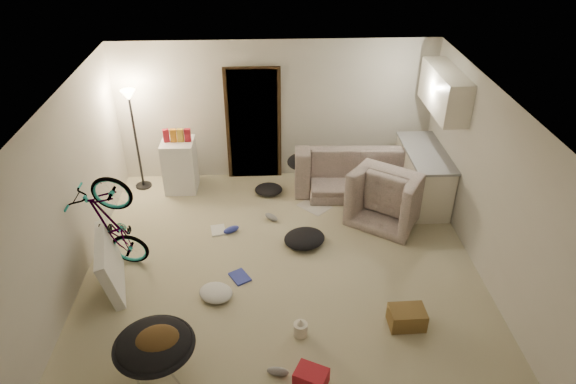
{
  "coord_description": "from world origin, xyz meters",
  "views": [
    {
      "loc": [
        -0.19,
        -5.36,
        4.75
      ],
      "look_at": [
        0.1,
        0.6,
        1.07
      ],
      "focal_mm": 32.0,
      "sensor_mm": 36.0,
      "label": 1
    }
  ],
  "objects_px": {
    "mini_fridge": "(180,165)",
    "drink_case_a": "(407,317)",
    "sofa": "(357,171)",
    "tv_box": "(110,264)",
    "armchair": "(392,197)",
    "drink_case_b": "(311,378)",
    "kitchen_counter": "(422,177)",
    "bicycle": "(116,243)",
    "saucer_chair": "(155,351)",
    "juicer": "(301,328)",
    "floor_lamp": "(132,119)"
  },
  "relations": [
    {
      "from": "mini_fridge",
      "to": "drink_case_a",
      "type": "height_order",
      "value": "mini_fridge"
    },
    {
      "from": "sofa",
      "to": "tv_box",
      "type": "xyz_separation_m",
      "value": [
        -3.7,
        -2.41,
        0.04
      ]
    },
    {
      "from": "armchair",
      "to": "drink_case_b",
      "type": "distance_m",
      "value": 3.6
    },
    {
      "from": "sofa",
      "to": "tv_box",
      "type": "distance_m",
      "value": 4.41
    },
    {
      "from": "kitchen_counter",
      "to": "bicycle",
      "type": "distance_m",
      "value": 4.99
    },
    {
      "from": "saucer_chair",
      "to": "juicer",
      "type": "height_order",
      "value": "saucer_chair"
    },
    {
      "from": "floor_lamp",
      "to": "drink_case_a",
      "type": "distance_m",
      "value": 5.38
    },
    {
      "from": "sofa",
      "to": "armchair",
      "type": "distance_m",
      "value": 1.0
    },
    {
      "from": "bicycle",
      "to": "drink_case_b",
      "type": "distance_m",
      "value": 3.31
    },
    {
      "from": "floor_lamp",
      "to": "tv_box",
      "type": "height_order",
      "value": "floor_lamp"
    },
    {
      "from": "floor_lamp",
      "to": "bicycle",
      "type": "xyz_separation_m",
      "value": [
        0.1,
        -2.24,
        -0.89
      ]
    },
    {
      "from": "mini_fridge",
      "to": "saucer_chair",
      "type": "bearing_deg",
      "value": -85.84
    },
    {
      "from": "floor_lamp",
      "to": "juicer",
      "type": "distance_m",
      "value": 4.6
    },
    {
      "from": "juicer",
      "to": "mini_fridge",
      "type": "bearing_deg",
      "value": 117.91
    },
    {
      "from": "kitchen_counter",
      "to": "tv_box",
      "type": "bearing_deg",
      "value": -157.5
    },
    {
      "from": "floor_lamp",
      "to": "drink_case_a",
      "type": "relative_size",
      "value": 4.15
    },
    {
      "from": "tv_box",
      "to": "mini_fridge",
      "type": "bearing_deg",
      "value": 62.01
    },
    {
      "from": "kitchen_counter",
      "to": "juicer",
      "type": "xyz_separation_m",
      "value": [
        -2.26,
        -2.97,
        -0.34
      ]
    },
    {
      "from": "drink_case_a",
      "to": "juicer",
      "type": "height_order",
      "value": "drink_case_a"
    },
    {
      "from": "armchair",
      "to": "sofa",
      "type": "bearing_deg",
      "value": -30.16
    },
    {
      "from": "drink_case_a",
      "to": "kitchen_counter",
      "type": "bearing_deg",
      "value": 70.46
    },
    {
      "from": "saucer_chair",
      "to": "tv_box",
      "type": "relative_size",
      "value": 0.81
    },
    {
      "from": "saucer_chair",
      "to": "tv_box",
      "type": "xyz_separation_m",
      "value": [
        -0.86,
        1.52,
        -0.01
      ]
    },
    {
      "from": "sofa",
      "to": "saucer_chair",
      "type": "distance_m",
      "value": 4.84
    },
    {
      "from": "armchair",
      "to": "kitchen_counter",
      "type": "bearing_deg",
      "value": -108.16
    },
    {
      "from": "mini_fridge",
      "to": "drink_case_a",
      "type": "xyz_separation_m",
      "value": [
        3.18,
        -3.43,
        -0.34
      ]
    },
    {
      "from": "armchair",
      "to": "tv_box",
      "type": "bearing_deg",
      "value": 54.97
    },
    {
      "from": "sofa",
      "to": "juicer",
      "type": "xyz_separation_m",
      "value": [
        -1.22,
        -3.42,
        -0.22
      ]
    },
    {
      "from": "kitchen_counter",
      "to": "juicer",
      "type": "bearing_deg",
      "value": -127.21
    },
    {
      "from": "floor_lamp",
      "to": "mini_fridge",
      "type": "xyz_separation_m",
      "value": [
        0.71,
        -0.1,
        -0.84
      ]
    },
    {
      "from": "mini_fridge",
      "to": "drink_case_a",
      "type": "bearing_deg",
      "value": -46.52
    },
    {
      "from": "mini_fridge",
      "to": "saucer_chair",
      "type": "distance_m",
      "value": 4.03
    },
    {
      "from": "drink_case_b",
      "to": "juicer",
      "type": "xyz_separation_m",
      "value": [
        -0.07,
        0.72,
        0.0
      ]
    },
    {
      "from": "drink_case_a",
      "to": "tv_box",
      "type": "bearing_deg",
      "value": 164.91
    },
    {
      "from": "bicycle",
      "to": "drink_case_a",
      "type": "bearing_deg",
      "value": -101.09
    },
    {
      "from": "bicycle",
      "to": "mini_fridge",
      "type": "xyz_separation_m",
      "value": [
        0.61,
        2.14,
        0.04
      ]
    },
    {
      "from": "tv_box",
      "to": "drink_case_a",
      "type": "relative_size",
      "value": 2.5
    },
    {
      "from": "armchair",
      "to": "juicer",
      "type": "bearing_deg",
      "value": 91.75
    },
    {
      "from": "mini_fridge",
      "to": "kitchen_counter",
      "type": "bearing_deg",
      "value": -7.0
    },
    {
      "from": "saucer_chair",
      "to": "bicycle",
      "type": "bearing_deg",
      "value": 114.41
    },
    {
      "from": "juicer",
      "to": "drink_case_a",
      "type": "bearing_deg",
      "value": 4.09
    },
    {
      "from": "tv_box",
      "to": "sofa",
      "type": "bearing_deg",
      "value": 18.73
    },
    {
      "from": "armchair",
      "to": "mini_fridge",
      "type": "distance_m",
      "value": 3.65
    },
    {
      "from": "tv_box",
      "to": "drink_case_b",
      "type": "height_order",
      "value": "tv_box"
    },
    {
      "from": "kitchen_counter",
      "to": "mini_fridge",
      "type": "height_order",
      "value": "mini_fridge"
    },
    {
      "from": "floor_lamp",
      "to": "juicer",
      "type": "bearing_deg",
      "value": -54.61
    },
    {
      "from": "drink_case_b",
      "to": "juicer",
      "type": "relative_size",
      "value": 1.39
    },
    {
      "from": "sofa",
      "to": "drink_case_a",
      "type": "bearing_deg",
      "value": 94.03
    },
    {
      "from": "drink_case_b",
      "to": "bicycle",
      "type": "bearing_deg",
      "value": 167.21
    },
    {
      "from": "sofa",
      "to": "drink_case_b",
      "type": "distance_m",
      "value": 4.3
    }
  ]
}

